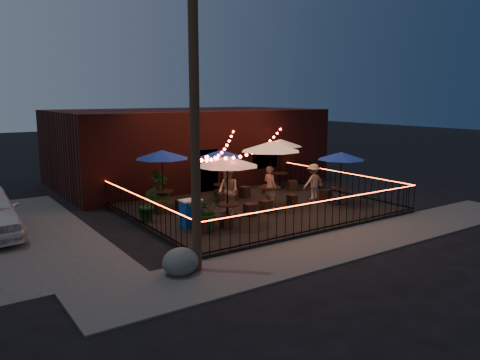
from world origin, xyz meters
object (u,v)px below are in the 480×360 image
object	(u,v)px
utility_pole	(195,124)
cafe_table_5	(280,143)
cafe_table_3	(221,154)
cafe_table_0	(227,162)
cafe_table_1	(162,155)
cooler	(191,213)
cafe_table_2	(271,147)
cafe_table_4	(341,157)
boulder	(180,262)

from	to	relation	value
utility_pole	cafe_table_5	xyz separation A→B (m)	(8.94, 7.40, -1.60)
utility_pole	cafe_table_3	bearing A→B (deg)	53.32
cafe_table_0	cafe_table_1	world-z (taller)	cafe_table_0
cafe_table_3	cooler	xyz separation A→B (m)	(-3.24, -3.12, -1.55)
cafe_table_0	cooler	bearing A→B (deg)	150.56
cafe_table_2	utility_pole	bearing A→B (deg)	-143.74
cafe_table_3	utility_pole	bearing A→B (deg)	-126.68
cafe_table_1	cooler	world-z (taller)	cafe_table_1
cafe_table_3	cafe_table_1	bearing A→B (deg)	-176.19
cafe_table_4	boulder	xyz separation A→B (m)	(-9.24, -3.10, -1.84)
cafe_table_1	cafe_table_3	bearing A→B (deg)	3.81
boulder	cafe_table_0	bearing A→B (deg)	41.12
cafe_table_1	boulder	distance (m)	7.32
boulder	cooler	bearing A→B (deg)	57.68
cafe_table_0	utility_pole	bearing A→B (deg)	-134.32
cafe_table_1	cafe_table_4	bearing A→B (deg)	-27.44
cafe_table_1	boulder	xyz separation A→B (m)	(-2.60, -6.55, -2.00)
cooler	cafe_table_1	bearing A→B (deg)	81.97
utility_pole	cafe_table_0	world-z (taller)	utility_pole
cafe_table_0	cafe_table_4	xyz separation A→B (m)	(5.82, 0.11, -0.23)
cafe_table_1	cooler	xyz separation A→B (m)	(-0.30, -2.92, -1.73)
cooler	boulder	distance (m)	4.30
cafe_table_4	cafe_table_3	bearing A→B (deg)	135.50
cafe_table_2	cafe_table_3	size ratio (longest dim) A/B	1.15
utility_pole	cafe_table_2	distance (m)	7.45
cafe_table_1	cafe_table_4	world-z (taller)	cafe_table_1
cafe_table_0	cafe_table_1	xyz separation A→B (m)	(-0.83, 3.56, -0.07)
utility_pole	cafe_table_2	world-z (taller)	utility_pole
cafe_table_0	cafe_table_2	bearing A→B (deg)	24.22
cafe_table_4	utility_pole	bearing A→B (deg)	-160.47
cafe_table_4	cafe_table_1	bearing A→B (deg)	152.56
cooler	utility_pole	bearing A→B (deg)	-118.41
cafe_table_4	cafe_table_5	bearing A→B (deg)	87.30
cafe_table_4	boulder	world-z (taller)	cafe_table_4
utility_pole	cafe_table_4	xyz separation A→B (m)	(8.73, 3.10, -1.79)
cafe_table_4	cooler	world-z (taller)	cafe_table_4
cafe_table_1	cafe_table_3	distance (m)	2.95
cafe_table_2	cooler	world-z (taller)	cafe_table_2
cafe_table_2	cafe_table_5	bearing A→B (deg)	45.36
boulder	cafe_table_2	bearing A→B (deg)	34.05
cafe_table_3	cafe_table_2	bearing A→B (deg)	-69.90
cafe_table_3	cooler	world-z (taller)	cafe_table_3
cafe_table_5	cafe_table_0	bearing A→B (deg)	-143.75
cafe_table_1	cooler	bearing A→B (deg)	-95.87
cafe_table_4	cafe_table_5	size ratio (longest dim) A/B	0.99
cafe_table_0	cooler	size ratio (longest dim) A/B	2.83
cooler	cafe_table_2	bearing A→B (deg)	7.58
utility_pole	cafe_table_0	size ratio (longest dim) A/B	2.91
cafe_table_5	cooler	xyz separation A→B (m)	(-7.15, -3.77, -1.76)
utility_pole	cafe_table_4	distance (m)	9.44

